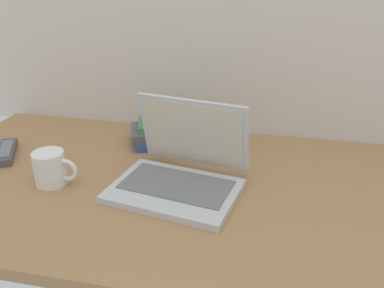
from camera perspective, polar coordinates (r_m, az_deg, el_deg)
The scene contains 5 objects.
desk at distance 1.07m, azimuth 1.86°, elevation -6.72°, with size 1.60×0.76×0.03m.
laptop at distance 1.05m, azimuth -1.52°, elevation -3.60°, with size 0.35×0.32×0.21m.
coffee_mug at distance 1.12m, azimuth -18.96°, elevation -3.15°, with size 0.12×0.08×0.09m.
remote_control_far at distance 1.34m, azimuth -24.31°, elevation -1.00°, with size 0.11×0.16×0.02m.
book_stack at distance 1.31m, azimuth -3.90°, elevation 1.60°, with size 0.24×0.20×0.07m.
Camera 1 is at (0.16, -0.90, 0.58)m, focal length 38.51 mm.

